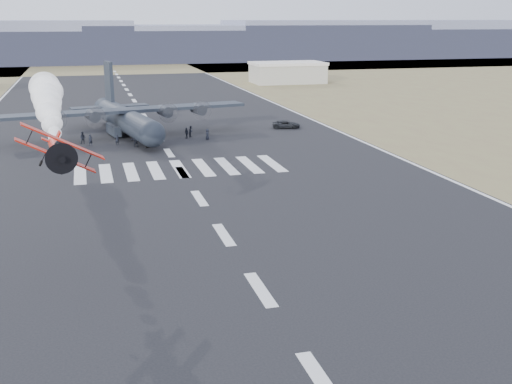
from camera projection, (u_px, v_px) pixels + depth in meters
name	position (u px, v px, depth m)	size (l,w,h in m)	color
ground	(322.00, 381.00, 33.23)	(500.00, 500.00, 0.00)	black
scrub_far	(111.00, 66.00, 247.57)	(500.00, 80.00, 0.00)	olive
runway_markings	(169.00, 153.00, 89.14)	(60.00, 260.00, 0.01)	silver
ridge_seg_d	(107.00, 46.00, 273.82)	(150.00, 50.00, 13.00)	slate
ridge_seg_e	(254.00, 42.00, 289.77)	(150.00, 50.00, 15.00)	slate
ridge_seg_f	(385.00, 38.00, 305.72)	(150.00, 50.00, 17.00)	slate
ridge_seg_g	(503.00, 41.00, 322.45)	(150.00, 50.00, 13.00)	slate
hangar_right	(288.00, 72.00, 183.70)	(20.50, 12.50, 5.90)	#A19F8F
aerobatic_biplane	(58.00, 150.00, 45.45)	(5.54, 5.53, 4.09)	#A9170B
smoke_trail	(47.00, 97.00, 73.41)	(4.64, 37.88, 3.87)	white
transport_aircraft	(126.00, 118.00, 101.77)	(38.00, 31.12, 10.99)	#1E222D
support_vehicle	(286.00, 124.00, 108.87)	(2.17, 4.71, 1.31)	black
crew_a	(91.00, 140.00, 93.83)	(0.62, 0.51, 1.71)	black
crew_b	(191.00, 131.00, 100.78)	(0.86, 0.53, 1.77)	black
crew_c	(56.00, 144.00, 91.53)	(1.04, 0.48, 1.60)	black
crew_d	(187.00, 133.00, 99.71)	(1.00, 0.51, 1.70)	black
crew_e	(207.00, 134.00, 98.61)	(0.82, 0.51, 1.69)	black
crew_f	(136.00, 141.00, 93.09)	(1.73, 0.56, 1.87)	black
crew_g	(117.00, 140.00, 94.48)	(0.57, 0.47, 1.58)	black
crew_h	(83.00, 138.00, 95.19)	(0.89, 0.55, 1.82)	black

